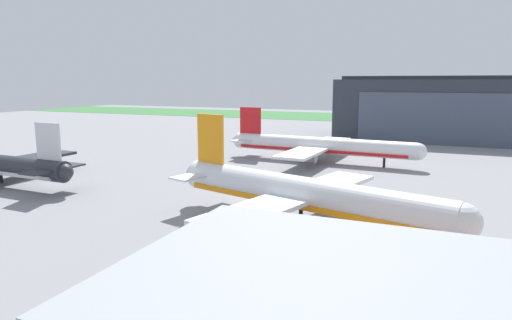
# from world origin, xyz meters

# --- Properties ---
(ground_plane) EXTENTS (440.00, 440.00, 0.00)m
(ground_plane) POSITION_xyz_m (0.00, 0.00, 0.00)
(ground_plane) COLOR gray
(grass_field_strip) EXTENTS (440.00, 56.00, 0.08)m
(grass_field_strip) POSITION_xyz_m (0.00, 171.45, 0.04)
(grass_field_strip) COLOR #3E7840
(grass_field_strip) RESTS_ON ground_plane
(maintenance_hangar) EXTENTS (70.13, 32.88, 20.49)m
(maintenance_hangar) POSITION_xyz_m (29.88, 93.06, 9.79)
(maintenance_hangar) COLOR #2D333D
(maintenance_hangar) RESTS_ON ground_plane
(airliner_far_left) EXTENTS (46.65, 36.76, 12.39)m
(airliner_far_left) POSITION_xyz_m (1.85, 35.67, 3.86)
(airliner_far_left) COLOR silver
(airliner_far_left) RESTS_ON ground_plane
(airliner_near_left) EXTENTS (40.78, 33.80, 14.02)m
(airliner_near_left) POSITION_xyz_m (12.32, -12.00, 4.50)
(airliner_near_left) COLOR silver
(airliner_near_left) RESTS_ON ground_plane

